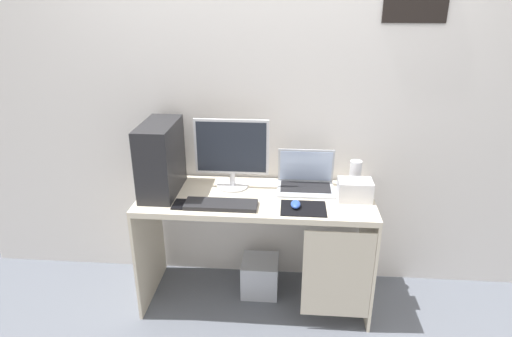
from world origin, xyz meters
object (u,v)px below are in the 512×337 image
object	(u,v)px
projector	(355,190)
speaker	(355,175)
laptop	(306,181)
mouse_left	(296,204)
pc_tower	(161,158)
subwoofer	(260,276)
keyboard	(221,205)
monitor	(232,153)
cell_phone	(179,204)

from	to	relation	value
projector	speaker	bearing A→B (deg)	82.87
laptop	mouse_left	xyz separation A→B (m)	(-0.06, -0.28, -0.03)
pc_tower	subwoofer	xyz separation A→B (m)	(0.60, 0.05, -0.85)
laptop	keyboard	world-z (taller)	laptop
laptop	pc_tower	bearing A→B (deg)	-172.15
speaker	keyboard	bearing A→B (deg)	-158.05
monitor	subwoofer	xyz separation A→B (m)	(0.18, -0.05, -0.86)
monitor	cell_phone	size ratio (longest dim) A/B	3.53
speaker	mouse_left	xyz separation A→B (m)	(-0.37, -0.30, -0.07)
speaker	subwoofer	size ratio (longest dim) A/B	0.76
pc_tower	subwoofer	size ratio (longest dim) A/B	1.82
monitor	subwoofer	distance (m)	0.88
laptop	cell_phone	distance (m)	0.80
subwoofer	speaker	bearing A→B (deg)	9.31
pc_tower	monitor	distance (m)	0.43
pc_tower	speaker	bearing A→B (deg)	6.95
pc_tower	projector	world-z (taller)	pc_tower
speaker	subwoofer	bearing A→B (deg)	-170.69
projector	cell_phone	size ratio (longest dim) A/B	1.54
projector	cell_phone	world-z (taller)	projector
pc_tower	keyboard	world-z (taller)	pc_tower
cell_phone	laptop	bearing A→B (deg)	22.13
projector	pc_tower	bearing A→B (deg)	179.28
mouse_left	subwoofer	xyz separation A→B (m)	(-0.22, 0.21, -0.65)
laptop	speaker	world-z (taller)	laptop
subwoofer	laptop	bearing A→B (deg)	14.58
speaker	mouse_left	world-z (taller)	speaker
speaker	cell_phone	size ratio (longest dim) A/B	1.41
monitor	projector	size ratio (longest dim) A/B	2.29
laptop	keyboard	size ratio (longest dim) A/B	0.84
monitor	laptop	distance (m)	0.50
mouse_left	subwoofer	size ratio (longest dim) A/B	0.40
projector	cell_phone	xyz separation A→B (m)	(-1.03, -0.16, -0.06)
keyboard	mouse_left	size ratio (longest dim) A/B	4.38
keyboard	subwoofer	bearing A→B (deg)	46.83
speaker	subwoofer	world-z (taller)	speaker
mouse_left	keyboard	bearing A→B (deg)	-177.34
monitor	mouse_left	world-z (taller)	monitor
keyboard	cell_phone	distance (m)	0.25
pc_tower	keyboard	xyz separation A→B (m)	(0.39, -0.18, -0.21)
pc_tower	monitor	world-z (taller)	monitor
speaker	keyboard	size ratio (longest dim) A/B	0.44
laptop	mouse_left	world-z (taller)	laptop
mouse_left	cell_phone	bearing A→B (deg)	-178.18
mouse_left	subwoofer	world-z (taller)	mouse_left
projector	subwoofer	distance (m)	0.90
laptop	keyboard	xyz separation A→B (m)	(-0.49, -0.30, -0.04)
keyboard	subwoofer	world-z (taller)	keyboard
pc_tower	laptop	xyz separation A→B (m)	(0.88, 0.12, -0.17)
pc_tower	laptop	size ratio (longest dim) A/B	1.25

